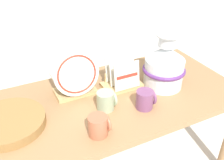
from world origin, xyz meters
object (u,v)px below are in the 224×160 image
Objects in this scene: mug_terracotta_glaze at (99,125)px; mug_sage_glaze at (106,100)px; ceramic_vase at (164,65)px; dish_rack_round_plates at (74,75)px; dish_rack_square_plates at (122,79)px; wicker_charger_stack at (9,122)px; mug_plum_glaze at (145,99)px.

mug_sage_glaze is at bearing 54.91° from mug_terracotta_glaze.
mug_sage_glaze is (-0.39, -0.06, -0.09)m from ceramic_vase.
mug_terracotta_glaze is at bearing -125.09° from mug_sage_glaze.
dish_rack_round_plates reaches higher than dish_rack_square_plates.
mug_sage_glaze reaches higher than wicker_charger_stack.
wicker_charger_stack is at bearing -162.17° from dish_rack_round_plates.
mug_plum_glaze is at bearing -44.94° from dish_rack_round_plates.
wicker_charger_stack is (-0.64, -0.07, -0.03)m from dish_rack_square_plates.
mug_plum_glaze is (-0.20, -0.13, -0.09)m from ceramic_vase.
dish_rack_round_plates is at bearing 135.06° from mug_plum_glaze.
wicker_charger_stack is at bearing 146.46° from mug_terracotta_glaze.
mug_plum_glaze is 0.30m from mug_terracotta_glaze.
dish_rack_round_plates is 2.75× the size of mug_plum_glaze.
mug_terracotta_glaze is (-0.11, -0.16, 0.00)m from mug_sage_glaze.
dish_rack_round_plates is at bearing 168.57° from dish_rack_square_plates.
dish_rack_round_plates is 0.23m from mug_sage_glaze.
mug_terracotta_glaze is (-0.50, -0.21, -0.09)m from ceramic_vase.
wicker_charger_stack is (-0.37, -0.12, -0.10)m from dish_rack_round_plates.
wicker_charger_stack is 0.67m from mug_plum_glaze.
dish_rack_square_plates is 2.28× the size of mug_sage_glaze.
dish_rack_round_plates is at bearing 87.83° from mug_terracotta_glaze.
dish_rack_square_plates is at bearing 5.96° from wicker_charger_stack.
mug_plum_glaze is at bearing 14.87° from mug_terracotta_glaze.
ceramic_vase is 3.36× the size of mug_sage_glaze.
mug_sage_glaze is at bearing -138.56° from dish_rack_square_plates.
dish_rack_square_plates is 0.22m from mug_sage_glaze.
dish_rack_square_plates is (0.26, -0.05, -0.07)m from dish_rack_round_plates.
ceramic_vase is at bearing 33.30° from mug_plum_glaze.
mug_plum_glaze is at bearing -13.76° from wicker_charger_stack.
ceramic_vase is 1.47× the size of dish_rack_square_plates.
dish_rack_square_plates reaches higher than wicker_charger_stack.
dish_rack_square_plates is at bearing 157.40° from ceramic_vase.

